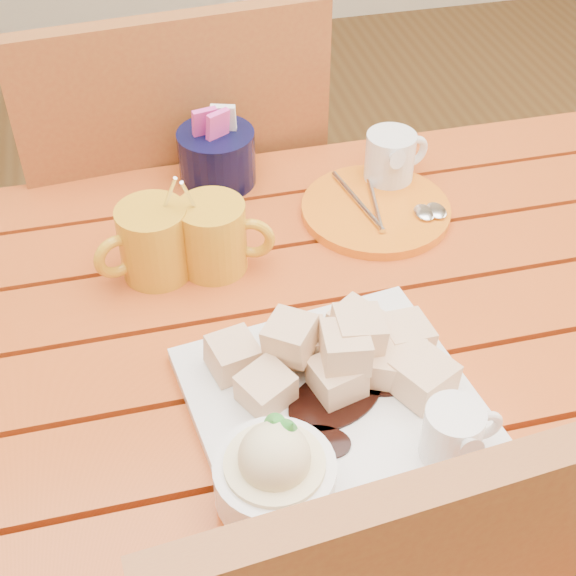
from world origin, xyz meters
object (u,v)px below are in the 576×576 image
object	(u,v)px
table	(289,404)
dessert_plate	(329,410)
coffee_mug_left	(152,242)
orange_saucer	(377,210)
chair_far	(177,222)
coffee_mug_right	(215,236)

from	to	relation	value
table	dessert_plate	size ratio (longest dim) A/B	3.74
dessert_plate	coffee_mug_left	distance (m)	0.32
table	orange_saucer	xyz separation A→B (m)	(0.18, 0.21, 0.12)
orange_saucer	chair_far	distance (m)	0.46
table	coffee_mug_right	xyz separation A→B (m)	(-0.06, 0.15, 0.16)
coffee_mug_right	dessert_plate	bearing A→B (deg)	-59.06
coffee_mug_left	chair_far	world-z (taller)	chair_far
table	coffee_mug_right	size ratio (longest dim) A/B	8.58
coffee_mug_left	orange_saucer	xyz separation A→B (m)	(0.31, 0.05, -0.04)
dessert_plate	orange_saucer	xyz separation A→B (m)	(0.17, 0.34, -0.03)
dessert_plate	coffee_mug_right	bearing A→B (deg)	102.72
orange_saucer	table	bearing A→B (deg)	-129.93
dessert_plate	coffee_mug_right	world-z (taller)	coffee_mug_right
coffee_mug_right	chair_far	distance (m)	0.46
coffee_mug_left	dessert_plate	bearing A→B (deg)	-84.82
dessert_plate	coffee_mug_right	size ratio (longest dim) A/B	2.29
table	coffee_mug_left	distance (m)	0.26
coffee_mug_right	coffee_mug_left	bearing A→B (deg)	-165.57
chair_far	coffee_mug_right	bearing A→B (deg)	87.53
table	chair_far	xyz separation A→B (m)	(-0.07, 0.54, -0.10)
table	coffee_mug_left	world-z (taller)	coffee_mug_left
coffee_mug_left	chair_far	bearing A→B (deg)	60.47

